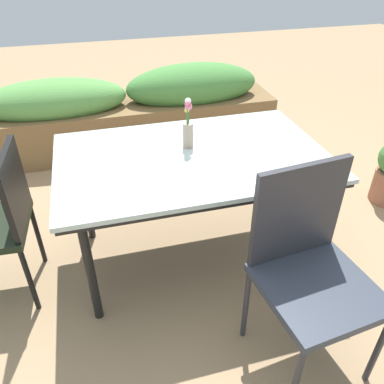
% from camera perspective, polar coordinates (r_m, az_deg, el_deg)
% --- Properties ---
extents(ground_plane, '(12.00, 12.00, 0.00)m').
position_cam_1_polar(ground_plane, '(2.57, -0.87, -9.19)').
color(ground_plane, '#9E7F5B').
extents(dining_table, '(1.48, 0.92, 0.73)m').
position_cam_1_polar(dining_table, '(2.17, 0.00, 4.19)').
color(dining_table, '#B2C6C1').
rests_on(dining_table, ground).
extents(chair_near_right, '(0.52, 0.52, 0.98)m').
position_cam_1_polar(chair_near_right, '(1.79, 16.81, -9.87)').
color(chair_near_right, '#2F3642').
rests_on(chair_near_right, ground).
extents(flower_vase, '(0.06, 0.06, 0.29)m').
position_cam_1_polar(flower_vase, '(2.17, -0.58, 9.52)').
color(flower_vase, tan).
rests_on(flower_vase, dining_table).
extents(planter_box, '(2.75, 0.53, 0.75)m').
position_cam_1_polar(planter_box, '(3.72, -9.18, 11.48)').
color(planter_box, brown).
rests_on(planter_box, ground).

